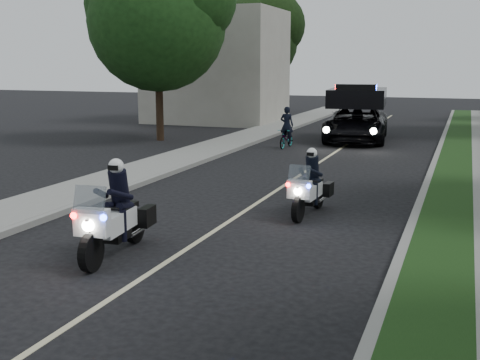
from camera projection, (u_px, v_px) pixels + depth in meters
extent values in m
plane|color=black|center=(162.00, 265.00, 10.95)|extent=(120.00, 120.00, 0.00)
cube|color=gray|center=(428.00, 180.00, 18.67)|extent=(0.20, 60.00, 0.15)
cube|color=#193814|center=(452.00, 181.00, 18.43)|extent=(1.20, 60.00, 0.16)
cube|color=gray|center=(193.00, 164.00, 21.54)|extent=(0.20, 60.00, 0.15)
cube|color=gray|center=(166.00, 163.00, 21.93)|extent=(2.00, 60.00, 0.16)
cube|color=#A8A396|center=(216.00, 67.00, 37.62)|extent=(8.00, 6.00, 7.00)
cube|color=#BFB78C|center=(302.00, 174.00, 20.12)|extent=(0.12, 50.00, 0.01)
imported|color=black|center=(356.00, 141.00, 28.73)|extent=(3.41, 6.33, 2.95)
imported|color=black|center=(286.00, 148.00, 26.39)|extent=(0.62, 1.61, 0.83)
imported|color=black|center=(286.00, 148.00, 26.39)|extent=(0.59, 0.39, 1.63)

